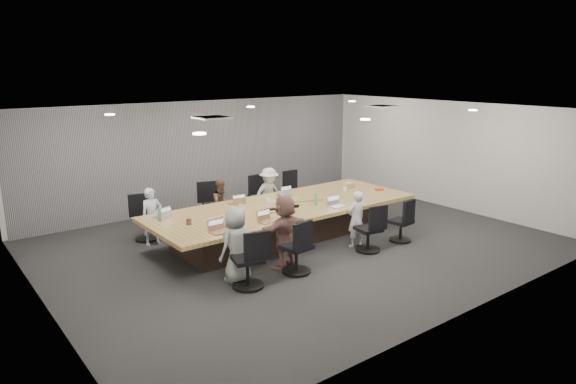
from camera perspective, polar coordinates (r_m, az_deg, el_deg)
floor at (r=10.95m, az=1.28°, el=-5.74°), size 10.00×8.00×0.00m
ceiling at (r=10.36m, az=1.36°, el=9.02°), size 10.00×8.00×0.00m
wall_back at (r=13.86m, az=-9.10°, el=4.22°), size 10.00×0.00×2.80m
wall_front at (r=7.96m, az=19.67°, el=-3.53°), size 10.00×0.00×2.80m
wall_left at (r=8.49m, az=-26.09°, el=-3.08°), size 0.00×8.00×2.80m
wall_right at (r=14.19m, az=17.32°, el=3.98°), size 0.00×8.00×2.80m
curtain at (r=13.79m, az=-8.94°, el=4.17°), size 9.80×0.04×2.80m
conference_table at (r=11.20m, az=-0.31°, el=-3.13°), size 6.00×2.20×0.74m
chair_0 at (r=11.47m, az=-15.49°, el=-3.27°), size 0.66×0.66×0.79m
chair_1 at (r=12.15m, az=-8.14°, el=-1.74°), size 0.75×0.75×0.87m
chair_2 at (r=12.83m, az=-3.01°, el=-0.87°), size 0.59×0.59×0.84m
chair_3 at (r=13.46m, az=0.84°, el=-0.23°), size 0.58×0.58×0.81m
chair_4 at (r=8.75m, az=-4.52°, el=-7.95°), size 0.71×0.71×0.85m
chair_5 at (r=9.32m, az=0.93°, el=-6.57°), size 0.63×0.63×0.83m
chair_6 at (r=10.52m, az=8.90°, el=-4.49°), size 0.61×0.61×0.78m
chair_7 at (r=11.24m, az=12.43°, el=-3.60°), size 0.55×0.55×0.73m
person_0 at (r=11.10m, az=-14.87°, el=-2.65°), size 0.45×0.30×1.21m
laptop_0 at (r=10.58m, az=-13.76°, el=-2.60°), size 0.40×0.32×0.02m
person_1 at (r=11.82m, az=-7.33°, el=-1.39°), size 0.61×0.50×1.18m
laptop_1 at (r=11.32m, az=-5.95°, el=-1.20°), size 0.33×0.25×0.02m
person_2 at (r=12.49m, az=-2.11°, el=-0.21°), size 0.84×0.50×1.28m
laptop_2 at (r=12.04m, az=-0.60°, el=-0.22°), size 0.29×0.20×0.02m
person_4 at (r=8.94m, az=-5.77°, el=-5.81°), size 0.73×0.56×1.34m
laptop_4 at (r=9.37m, az=-7.56°, el=-4.44°), size 0.35×0.25×0.02m
person_5 at (r=9.49m, az=-0.38°, el=-4.39°), size 1.34×0.60×1.40m
laptop_5 at (r=9.90m, az=-2.30°, el=-3.32°), size 0.32×0.23×0.02m
person_6 at (r=10.69m, az=7.58°, el=-3.00°), size 0.45×0.30×1.19m
laptop_6 at (r=11.03m, az=5.60°, el=-1.59°), size 0.34×0.24×0.02m
bottle_green_left at (r=10.23m, az=-14.06°, el=-2.47°), size 0.09×0.09×0.26m
bottle_green_right at (r=11.12m, az=3.10°, el=-0.78°), size 0.08×0.08×0.26m
bottle_clear at (r=10.43m, az=-5.28°, el=-1.92°), size 0.08×0.08×0.22m
cup_white_far at (r=11.28m, az=-2.29°, el=-0.96°), size 0.10×0.10×0.10m
cup_white_near at (r=12.41m, az=6.35°, el=0.31°), size 0.08×0.08×0.10m
mug_brown at (r=9.92m, az=-10.95°, el=-3.23°), size 0.12×0.12×0.12m
mic_left at (r=10.76m, az=-1.77°, el=-1.89°), size 0.15×0.10×0.03m
mic_right at (r=11.49m, az=0.10°, el=-0.86°), size 0.19×0.17×0.03m
stapler at (r=10.90m, az=0.81°, el=-1.59°), size 0.16×0.07×0.06m
canvas_bag at (r=12.76m, az=6.82°, el=0.75°), size 0.25×0.16×0.13m
snack_packet at (r=12.64m, az=10.11°, el=0.30°), size 0.23×0.19×0.04m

